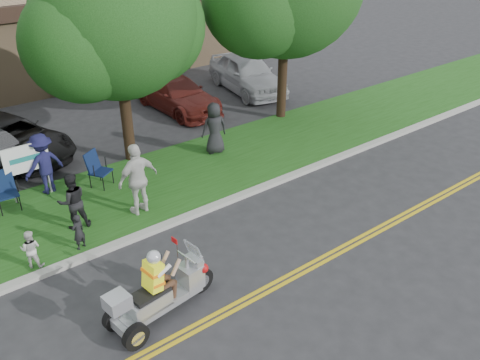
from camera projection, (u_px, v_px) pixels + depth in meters
ground at (256, 277)px, 11.74m from camera, size 120.00×120.00×0.00m
centerline_near at (272, 290)px, 11.33m from camera, size 60.00×0.10×0.01m
centerline_far at (267, 286)px, 11.44m from camera, size 60.00×0.10×0.01m
curb at (185, 218)px, 13.83m from camera, size 60.00×0.25×0.12m
grass_verge at (147, 187)px, 15.32m from camera, size 60.00×4.00×0.10m
commercial_building at (45, 31)px, 25.01m from camera, size 18.00×8.20×4.00m
tree_mid at (117, 25)px, 14.92m from camera, size 5.88×4.80×7.05m
business_sign at (27, 161)px, 14.16m from camera, size 1.25×0.06×1.75m
trike_scooter at (159, 294)px, 10.34m from camera, size 2.60×0.93×1.70m
lawn_chair_a at (5, 188)px, 13.91m from camera, size 0.62×0.64×1.10m
lawn_chair_b at (96, 167)px, 15.04m from camera, size 0.80×0.81×1.09m
spectator_adult_mid at (72, 201)px, 13.00m from camera, size 0.83×0.68×1.56m
spectator_adult_right at (138, 179)px, 13.54m from camera, size 1.24×0.63×2.03m
spectator_chair_a at (44, 164)px, 14.55m from camera, size 1.30×0.91×1.83m
spectator_chair_b at (214, 128)px, 16.93m from camera, size 0.97×0.76×1.76m
child_left at (78, 232)px, 12.32m from camera, size 0.41×0.34×0.96m
child_right at (31, 249)px, 11.70m from camera, size 0.59×0.57×0.97m
parked_car_mid at (11, 139)px, 16.92m from camera, size 3.66×5.21×1.32m
parked_car_right at (177, 94)px, 20.86m from camera, size 2.07×4.70×1.34m
parked_car_far_right at (247, 73)px, 22.87m from camera, size 2.79×5.14×1.66m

